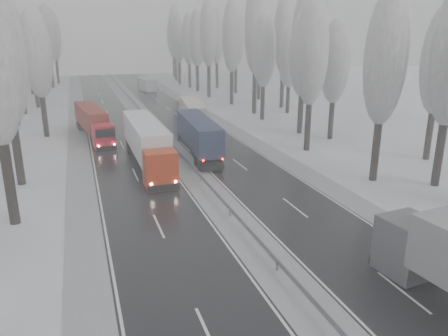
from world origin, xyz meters
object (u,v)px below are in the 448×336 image
truck_red_white (147,142)px  truck_red_red (92,120)px  truck_blue_box (196,132)px  box_truck_distant (147,84)px  truck_cream_box (192,111)px

truck_red_white → truck_red_red: size_ratio=1.17×
truck_blue_box → truck_red_white: 6.88m
truck_red_white → truck_red_red: bearing=106.7°
box_truck_distant → truck_red_red: (-13.75, -44.07, 0.69)m
truck_blue_box → box_truck_distant: (3.24, 55.65, -0.89)m
box_truck_distant → truck_red_white: size_ratio=0.47×
box_truck_distant → truck_red_red: truck_red_red is taller
truck_red_red → box_truck_distant: bearing=65.1°
truck_blue_box → truck_red_red: (-10.51, 11.58, -0.21)m
truck_cream_box → box_truck_distant: (0.15, 41.60, -0.68)m
truck_blue_box → truck_red_white: (-5.95, -3.44, 0.18)m
truck_red_white → box_truck_distant: bearing=81.0°
box_truck_distant → truck_red_red: size_ratio=0.55×
truck_blue_box → box_truck_distant: truck_blue_box is taller
truck_blue_box → truck_red_red: truck_blue_box is taller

